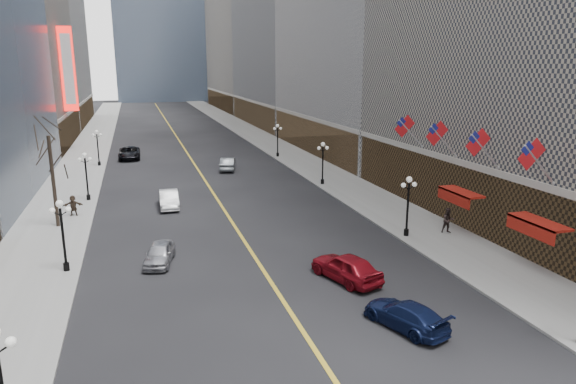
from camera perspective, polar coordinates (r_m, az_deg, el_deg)
sidewalk_east at (r=76.49m, az=-0.36°, el=4.51°), size 6.00×230.00×0.15m
sidewalk_west at (r=73.83m, az=-21.75°, el=3.18°), size 6.00×230.00×0.15m
lane_line at (r=83.70m, az=-11.60°, el=4.99°), size 0.25×200.00×0.02m
bldg_east_c at (r=115.18m, az=2.34°, el=19.68°), size 26.60×40.60×48.80m
streetlamp_east_1 at (r=38.78m, az=13.20°, el=-0.87°), size 1.26×0.44×4.52m
streetlamp_east_2 at (r=54.74m, az=3.89°, el=3.72°), size 1.26×0.44×4.52m
streetlamp_east_3 at (r=71.67m, az=-1.16°, el=6.16°), size 1.26×0.44×4.52m
streetlamp_west_0 at (r=19.62m, az=-29.37°, el=-17.46°), size 1.26×0.44×4.52m
streetlamp_west_1 at (r=34.17m, az=-23.80°, el=-3.71°), size 1.26×0.44×4.52m
streetlamp_west_2 at (r=51.57m, az=-21.53°, el=2.14°), size 1.26×0.44×4.52m
streetlamp_west_3 at (r=69.28m, az=-20.40°, el=5.02°), size 1.26×0.44×4.52m
flag_2 at (r=33.60m, az=25.64°, el=3.54°), size 2.87×0.12×2.87m
flag_3 at (r=37.39m, az=20.55°, el=4.94°), size 2.87×0.12×2.87m
flag_4 at (r=41.45m, az=16.41°, el=6.05°), size 2.87×0.12×2.87m
flag_5 at (r=45.69m, az=13.02°, el=6.94°), size 2.87×0.12×2.87m
awning_b at (r=35.03m, az=25.89°, el=-3.21°), size 1.40×4.00×0.93m
awning_c at (r=41.01m, az=18.45°, el=-0.17°), size 1.40×4.00×0.93m
theatre_marquee at (r=82.91m, az=-23.26°, el=12.42°), size 2.00×0.55×12.00m
tree_west_far at (r=43.38m, az=-24.95°, el=4.25°), size 3.60×3.60×7.92m
car_nb_near at (r=34.49m, az=-14.09°, el=-6.64°), size 2.51×4.29×1.37m
car_nb_mid at (r=47.66m, az=-13.09°, el=-0.77°), size 1.76×4.72×1.54m
car_nb_far at (r=73.96m, az=-17.22°, el=4.16°), size 2.92×6.10×1.68m
car_sb_near at (r=26.44m, az=12.92°, el=-13.16°), size 3.33×4.95×1.33m
car_sb_mid at (r=31.12m, az=6.48°, el=-8.28°), size 3.47×5.30×1.68m
car_sb_far at (r=63.49m, az=-6.70°, el=3.13°), size 2.76×5.05×1.58m
ped_east_walk at (r=40.74m, az=17.38°, el=-3.03°), size 1.04×0.72×1.95m
ped_west_far at (r=46.99m, az=-22.77°, el=-1.40°), size 1.65×0.54×1.75m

